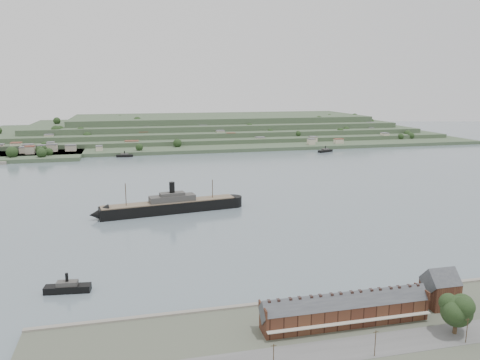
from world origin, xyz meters
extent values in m
plane|color=slate|center=(0.00, 0.00, 0.00)|extent=(1400.00, 1400.00, 0.00)
cube|color=#4C5142|center=(0.00, -188.00, 1.00)|extent=(220.00, 80.00, 2.00)
cube|color=gray|center=(0.00, -149.00, 1.30)|extent=(220.00, 2.00, 2.60)
cube|color=#595959|center=(0.00, -182.00, 2.05)|extent=(140.00, 12.00, 0.10)
cube|color=#432218|center=(-10.00, -168.00, 5.50)|extent=(55.00, 8.00, 7.00)
cube|color=#383A40|center=(-10.00, -168.00, 9.00)|extent=(55.60, 8.15, 8.15)
cube|color=beige|center=(-10.00, -172.80, 5.00)|extent=(55.00, 1.60, 0.25)
cube|color=#432218|center=(-37.50, -168.00, 10.00)|extent=(0.50, 8.40, 3.00)
cube|color=#432218|center=(17.50, -168.00, 10.00)|extent=(0.50, 8.40, 3.00)
cube|color=#301F1A|center=(-32.00, -168.00, 11.40)|extent=(0.90, 1.40, 3.20)
cube|color=#301F1A|center=(-26.50, -168.00, 11.40)|extent=(0.90, 1.40, 3.20)
cube|color=#301F1A|center=(-12.75, -168.00, 11.40)|extent=(0.90, 1.40, 3.20)
cube|color=#301F1A|center=(-7.25, -168.00, 11.40)|extent=(0.90, 1.40, 3.20)
cube|color=#301F1A|center=(6.50, -168.00, 11.40)|extent=(0.90, 1.40, 3.20)
cube|color=#301F1A|center=(12.00, -168.00, 11.40)|extent=(0.90, 1.40, 3.20)
cube|color=#432218|center=(27.50, -164.00, 6.50)|extent=(10.00, 10.00, 9.00)
cube|color=#383A40|center=(27.50, -164.00, 11.00)|extent=(10.40, 10.18, 10.18)
cube|color=#33462F|center=(0.00, 360.00, 2.00)|extent=(760.00, 260.00, 4.00)
cube|color=#33462F|center=(20.00, 385.00, 6.50)|extent=(680.00, 220.00, 5.00)
cube|color=#33462F|center=(35.00, 400.00, 12.00)|extent=(600.00, 200.00, 6.00)
cube|color=#33462F|center=(50.00, 415.00, 18.50)|extent=(520.00, 180.00, 7.00)
cube|color=#33462F|center=(65.00, 430.00, 26.00)|extent=(440.00, 160.00, 8.00)
cube|color=#33462F|center=(-200.00, 250.00, 2.00)|extent=(150.00, 90.00, 4.00)
cube|color=black|center=(-52.34, -13.56, 3.26)|extent=(84.57, 23.26, 6.52)
cone|color=black|center=(-93.81, -19.66, 3.26)|extent=(12.69, 12.69, 11.18)
cylinder|color=black|center=(-10.87, -7.45, 3.26)|extent=(11.18, 11.18, 6.52)
cube|color=brown|center=(-52.34, -13.56, 6.80)|extent=(82.59, 22.07, 0.56)
cube|color=#403E3B|center=(-50.49, -13.28, 8.85)|extent=(28.87, 12.36, 3.73)
cube|color=#403E3B|center=(-50.49, -13.28, 11.36)|extent=(15.69, 8.62, 2.33)
cylinder|color=black|center=(-50.49, -13.28, 14.90)|extent=(3.35, 3.35, 8.38)
cylinder|color=#40301D|center=(-78.14, -17.35, 13.04)|extent=(0.47, 0.47, 14.90)
cylinder|color=#40301D|center=(-24.69, -9.49, 12.11)|extent=(0.47, 0.47, 13.04)
cube|color=black|center=(-100.19, -118.10, 1.36)|extent=(17.41, 6.38, 2.72)
cube|color=#403E3B|center=(-100.19, -118.10, 3.40)|extent=(8.01, 4.45, 2.04)
cylinder|color=black|center=(-100.19, -118.10, 5.67)|extent=(1.13, 1.13, 3.97)
cube|color=black|center=(-80.04, 225.00, 1.18)|extent=(17.87, 5.38, 2.37)
cube|color=#403E3B|center=(-80.04, 225.00, 2.96)|extent=(8.08, 4.14, 1.77)
cylinder|color=black|center=(-80.04, 225.00, 4.93)|extent=(0.99, 0.99, 3.45)
cube|color=black|center=(148.04, 208.80, 1.30)|extent=(20.05, 12.55, 2.60)
cube|color=#403E3B|center=(148.04, 208.80, 3.25)|extent=(9.76, 7.39, 1.95)
cylinder|color=black|center=(148.04, 208.80, 5.41)|extent=(1.08, 1.08, 3.79)
cylinder|color=#40301D|center=(20.38, -181.59, 4.64)|extent=(1.27, 1.27, 5.29)
sphere|color=#1B3015|center=(20.38, -181.59, 9.41)|extent=(9.52, 9.52, 9.52)
sphere|color=#1B3015|center=(23.03, -180.53, 10.46)|extent=(7.41, 7.41, 7.41)
sphere|color=#1B3015|center=(18.26, -183.17, 9.93)|extent=(6.77, 6.77, 6.77)
sphere|color=#1B3015|center=(20.91, -183.91, 12.05)|extent=(6.35, 6.35, 6.35)
camera|label=1|loc=(-74.96, -294.56, 77.58)|focal=35.00mm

